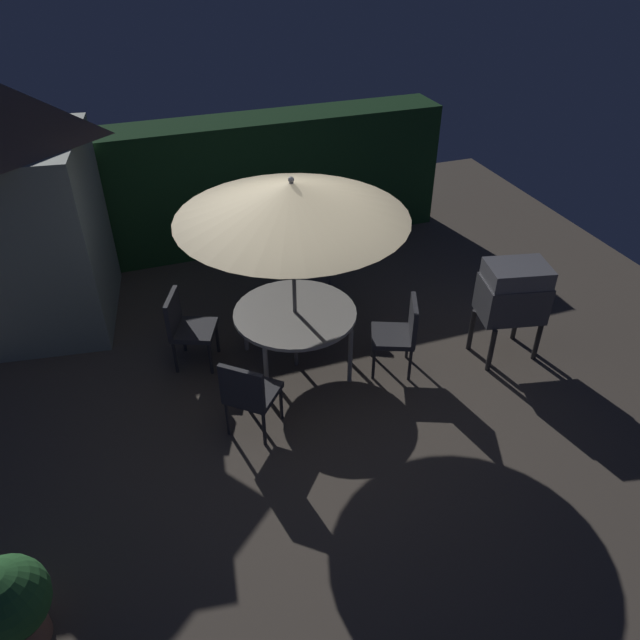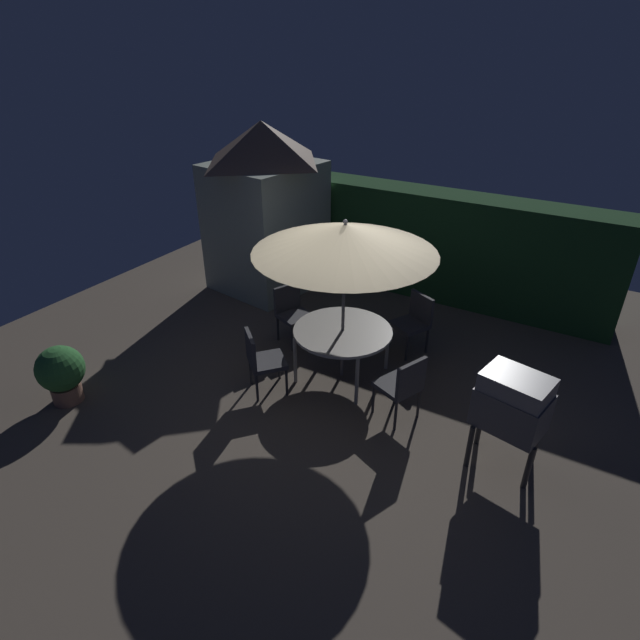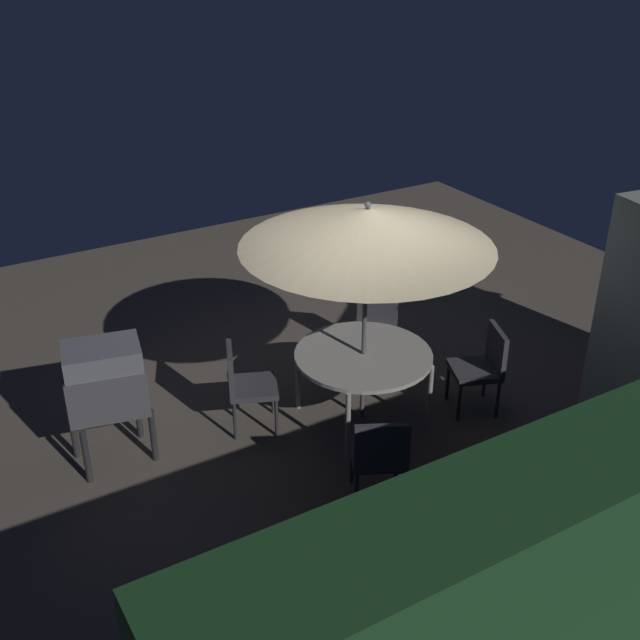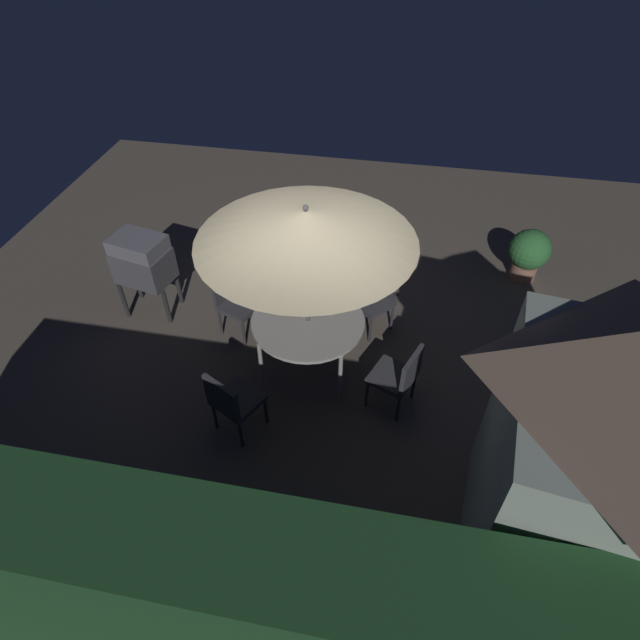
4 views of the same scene
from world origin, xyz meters
name	(u,v)px [view 3 (image 3 of 4)]	position (x,y,z in m)	size (l,w,h in m)	color
ground_plane	(349,402)	(0.00, 0.00, 0.00)	(11.00, 11.00, 0.00)	brown
patio_table	(363,358)	(0.04, 0.30, 0.69)	(1.35, 1.35, 0.74)	#B2ADA3
patio_umbrella	(367,228)	(0.04, 0.30, 2.04)	(2.34, 2.34, 2.29)	#4C4C51
bbq_grill	(105,381)	(2.39, -0.31, 0.85)	(0.79, 0.64, 1.20)	#47474C
chair_near_shed	(483,364)	(-1.10, 0.76, 0.52)	(0.60, 0.60, 0.90)	#38383D
chair_far_side	(376,320)	(-0.71, -0.57, 0.52)	(0.65, 0.65, 0.90)	#38383D
chair_toward_hedge	(244,382)	(1.11, -0.15, 0.52)	(0.61, 0.60, 0.90)	#38383D
chair_toward_house	(379,454)	(0.63, 1.45, 0.52)	(0.62, 0.62, 0.90)	#38383D
potted_plant_by_shed	(441,246)	(-2.80, -2.05, 0.45)	(0.60, 0.60, 0.80)	#936651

